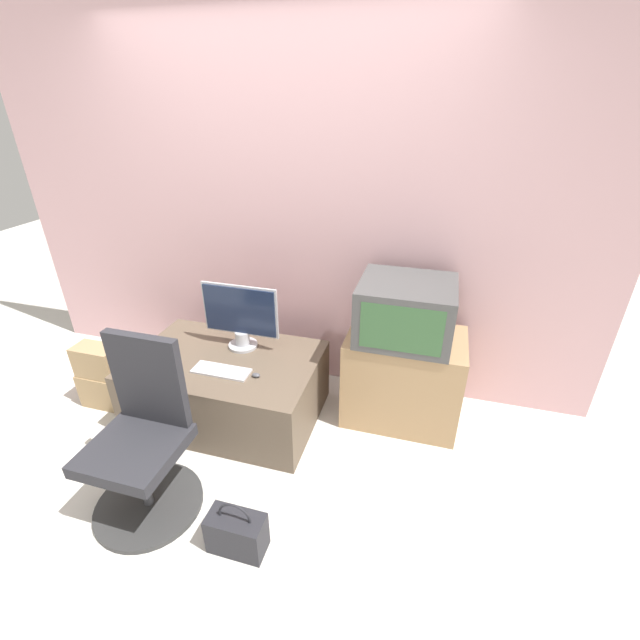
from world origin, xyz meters
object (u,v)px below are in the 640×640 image
at_px(keyboard, 221,371).
at_px(mouse, 256,375).
at_px(crt_tv, 406,311).
at_px(office_chair, 143,446).
at_px(main_monitor, 240,317).
at_px(handbag, 237,532).
at_px(cardboard_box_lower, 106,389).

xyz_separation_m(keyboard, mouse, (0.23, 0.01, 0.01)).
distance_m(crt_tv, office_chair, 1.68).
bearing_deg(main_monitor, handbag, -68.00).
xyz_separation_m(keyboard, handbag, (0.45, -0.78, -0.36)).
height_order(office_chair, handbag, office_chair).
bearing_deg(handbag, office_chair, 165.80).
distance_m(main_monitor, handbag, 1.32).
distance_m(main_monitor, mouse, 0.45).
xyz_separation_m(main_monitor, handbag, (0.45, -1.10, -0.58)).
bearing_deg(keyboard, handbag, -60.14).
height_order(main_monitor, keyboard, main_monitor).
height_order(keyboard, mouse, mouse).
xyz_separation_m(main_monitor, office_chair, (-0.13, -0.96, -0.30)).
bearing_deg(cardboard_box_lower, mouse, 0.39).
bearing_deg(office_chair, crt_tv, 41.96).
bearing_deg(crt_tv, mouse, -152.07).
xyz_separation_m(mouse, crt_tv, (0.84, 0.45, 0.35)).
relative_size(main_monitor, cardboard_box_lower, 1.60).
bearing_deg(keyboard, office_chair, -101.82).
bearing_deg(mouse, cardboard_box_lower, -179.61).
bearing_deg(crt_tv, cardboard_box_lower, -167.46).
bearing_deg(office_chair, main_monitor, 82.06).
bearing_deg(handbag, crt_tv, 62.95).
height_order(keyboard, handbag, keyboard).
height_order(keyboard, office_chair, office_chair).
xyz_separation_m(crt_tv, handbag, (-0.63, -1.23, -0.71)).
xyz_separation_m(keyboard, crt_tv, (1.08, 0.46, 0.36)).
distance_m(keyboard, handbag, 0.97).
bearing_deg(handbag, cardboard_box_lower, 151.17).
xyz_separation_m(mouse, office_chair, (-0.37, -0.64, -0.08)).
distance_m(keyboard, office_chair, 0.65).
distance_m(office_chair, handbag, 0.66).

